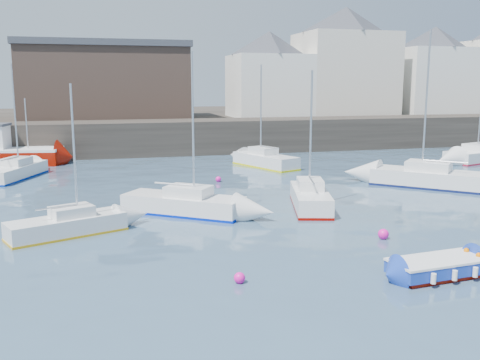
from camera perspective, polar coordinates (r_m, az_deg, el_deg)
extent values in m
plane|color=#2D4760|center=(16.64, 10.86, -12.29)|extent=(220.00, 220.00, 0.00)
cube|color=#28231E|center=(49.51, -6.83, 4.59)|extent=(90.00, 5.00, 3.00)
cube|color=#28231E|center=(67.33, -8.99, 5.93)|extent=(90.00, 32.00, 2.80)
cube|color=beige|center=(61.92, 11.08, 10.97)|extent=(10.00, 8.00, 9.00)
pyramid|color=#3A3D44|center=(62.29, 11.27, 16.40)|extent=(13.36, 13.36, 2.80)
cube|color=white|center=(66.99, 19.88, 9.85)|extent=(9.00, 7.00, 7.50)
pyramid|color=#3A3D44|center=(67.19, 20.14, 14.08)|extent=(11.88, 11.88, 2.45)
cube|color=white|center=(58.10, 3.11, 9.97)|extent=(8.00, 7.00, 6.50)
pyramid|color=#3A3D44|center=(58.25, 3.15, 14.37)|extent=(11.14, 11.14, 2.45)
cube|color=#3D2D26|center=(56.81, -14.19, 9.92)|extent=(16.00, 10.00, 7.00)
cube|color=#3A3D44|center=(56.93, -14.36, 13.74)|extent=(16.40, 10.40, 0.60)
cube|color=#880E02|center=(19.17, 20.28, -9.44)|extent=(3.08, 1.50, 0.15)
cube|color=#1B3DB1|center=(19.09, 20.33, -8.66)|extent=(3.35, 1.69, 0.41)
cube|color=white|center=(19.01, 20.38, -7.97)|extent=(3.42, 1.73, 0.07)
cube|color=white|center=(19.07, 20.35, -8.47)|extent=(2.67, 1.22, 0.37)
cube|color=tan|center=(19.04, 20.36, -8.21)|extent=(0.32, 0.99, 0.06)
cylinder|color=white|center=(19.17, 16.87, -8.46)|extent=(0.17, 0.17, 0.32)
cylinder|color=white|center=(18.01, 19.94, -9.86)|extent=(0.17, 0.17, 0.32)
cylinder|color=white|center=(19.67, 18.82, -8.09)|extent=(0.17, 0.17, 0.32)
cylinder|color=white|center=(18.54, 21.93, -9.42)|extent=(0.17, 0.17, 0.32)
cylinder|color=white|center=(20.19, 20.67, -7.74)|extent=(0.17, 0.17, 0.32)
cylinder|color=white|center=(19.09, 23.81, -8.99)|extent=(0.17, 0.17, 0.32)
cube|color=#880E02|center=(46.20, -23.35, 2.22)|extent=(8.26, 4.31, 1.08)
cube|color=white|center=(46.12, -23.41, 3.00)|extent=(8.26, 4.31, 0.20)
cylinder|color=silver|center=(45.48, -21.83, 5.63)|extent=(0.10, 0.10, 3.93)
cube|color=white|center=(23.77, -17.97, -4.71)|extent=(5.05, 3.28, 0.79)
cube|color=gold|center=(23.86, -17.93, -5.51)|extent=(5.10, 3.31, 0.11)
cube|color=white|center=(23.70, -17.51, -3.20)|extent=(2.00, 1.72, 0.44)
cylinder|color=silver|center=(23.35, -17.29, 2.99)|extent=(0.09, 0.09, 5.55)
cube|color=white|center=(26.49, -6.08, -2.63)|extent=(5.99, 5.09, 0.90)
cube|color=#001CB2|center=(26.57, -6.06, -3.45)|extent=(6.05, 5.14, 0.12)
cube|color=white|center=(26.20, -5.52, -1.19)|extent=(2.55, 2.40, 0.50)
cylinder|color=silver|center=(25.63, -5.04, 5.80)|extent=(0.10, 0.10, 6.91)
cube|color=white|center=(27.75, 7.51, -2.01)|extent=(3.06, 5.51, 0.95)
cube|color=#7D0500|center=(27.84, 7.49, -2.84)|extent=(3.09, 5.57, 0.13)
cube|color=white|center=(27.87, 7.49, -0.42)|extent=(1.72, 2.11, 0.53)
cylinder|color=silver|center=(27.75, 7.56, 5.29)|extent=(0.11, 0.11, 6.04)
cube|color=white|center=(35.10, 19.98, 0.09)|extent=(6.93, 6.84, 1.02)
cube|color=#0F1745|center=(35.18, 19.93, -0.62)|extent=(7.00, 6.91, 0.14)
cube|color=white|center=(35.04, 19.46, 1.42)|extent=(3.08, 3.07, 0.57)
cylinder|color=silver|center=(34.76, 19.25, 7.93)|extent=(0.11, 0.11, 8.48)
cube|color=white|center=(41.12, 2.73, 2.07)|extent=(3.96, 6.17, 0.96)
cube|color=yellow|center=(41.19, 2.72, 1.50)|extent=(4.00, 6.23, 0.13)
cube|color=white|center=(41.25, 2.47, 3.15)|extent=(2.08, 2.44, 0.54)
cylinder|color=silver|center=(41.21, 2.25, 7.50)|extent=(0.11, 0.11, 6.77)
cube|color=white|center=(48.18, 24.26, 3.25)|extent=(3.00, 2.49, 0.52)
cube|color=white|center=(39.16, -22.91, 0.79)|extent=(3.88, 6.16, 0.88)
cube|color=#002697|center=(39.22, -22.87, 0.24)|extent=(3.91, 6.22, 0.12)
cube|color=white|center=(39.32, -22.77, 1.85)|extent=(2.06, 2.43, 0.49)
cylinder|color=silver|center=(39.28, -22.88, 6.44)|extent=(0.10, 0.10, 6.76)
sphere|color=#FF14A4|center=(17.52, -0.05, -10.92)|extent=(0.37, 0.37, 0.37)
sphere|color=#FF14A4|center=(22.99, 15.02, -6.08)|extent=(0.45, 0.45, 0.45)
sphere|color=#FF14A4|center=(34.95, -2.32, -0.18)|extent=(0.37, 0.37, 0.37)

